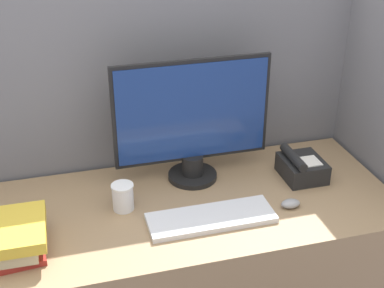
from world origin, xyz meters
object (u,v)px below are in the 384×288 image
(coffee_cup, at_px, (123,197))
(desk_telephone, at_px, (301,167))
(keyboard, at_px, (211,218))
(mouse, at_px, (291,204))
(monitor, at_px, (192,123))
(book_stack, at_px, (11,238))

(coffee_cup, xyz_separation_m, desk_telephone, (0.72, 0.03, -0.01))
(keyboard, height_order, mouse, mouse)
(monitor, xyz_separation_m, book_stack, (-0.68, -0.29, -0.19))
(book_stack, distance_m, desk_telephone, 1.12)
(keyboard, distance_m, book_stack, 0.67)
(mouse, height_order, book_stack, book_stack)
(coffee_cup, bearing_deg, desk_telephone, 2.68)
(mouse, bearing_deg, keyboard, -179.94)
(keyboard, relative_size, desk_telephone, 2.49)
(mouse, bearing_deg, desk_telephone, 55.19)
(keyboard, distance_m, desk_telephone, 0.47)
(mouse, distance_m, desk_telephone, 0.23)
(monitor, distance_m, desk_telephone, 0.48)
(monitor, relative_size, keyboard, 1.35)
(keyboard, height_order, book_stack, book_stack)
(mouse, bearing_deg, coffee_cup, 165.50)
(coffee_cup, height_order, desk_telephone, desk_telephone)
(monitor, height_order, keyboard, monitor)
(book_stack, bearing_deg, coffee_cup, 20.51)
(keyboard, bearing_deg, monitor, 87.41)
(coffee_cup, relative_size, book_stack, 0.40)
(keyboard, height_order, desk_telephone, desk_telephone)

